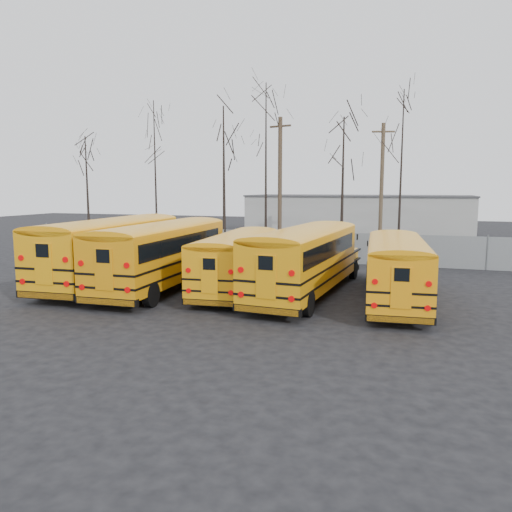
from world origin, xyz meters
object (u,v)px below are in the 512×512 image
(bus_b, at_px, (164,249))
(bus_c, at_px, (238,256))
(bus_a, at_px, (113,245))
(utility_pole_right, at_px, (382,186))
(bus_d, at_px, (306,255))
(utility_pole_left, at_px, (280,184))
(bus_e, at_px, (396,264))

(bus_b, xyz_separation_m, bus_c, (3.61, 0.59, -0.27))
(bus_a, bearing_deg, utility_pole_right, 53.97)
(bus_d, bearing_deg, utility_pole_left, 114.05)
(bus_d, xyz_separation_m, utility_pole_right, (1.86, 18.42, 3.17))
(bus_a, relative_size, bus_d, 1.07)
(bus_a, bearing_deg, bus_c, -0.96)
(bus_a, relative_size, utility_pole_left, 1.22)
(utility_pole_left, relative_size, utility_pole_right, 1.03)
(bus_c, relative_size, utility_pole_right, 1.04)
(bus_d, height_order, utility_pole_right, utility_pole_right)
(bus_b, bearing_deg, bus_a, 172.61)
(bus_c, relative_size, utility_pole_left, 1.01)
(bus_b, bearing_deg, bus_e, -0.31)
(bus_c, xyz_separation_m, utility_pole_left, (-2.02, 14.59, 3.53))
(bus_d, bearing_deg, bus_c, -177.11)
(bus_b, distance_m, bus_e, 10.84)
(bus_c, height_order, bus_d, bus_d)
(bus_c, height_order, utility_pole_left, utility_pole_left)
(bus_b, xyz_separation_m, utility_pole_left, (1.58, 15.18, 3.25))
(bus_d, height_order, utility_pole_left, utility_pole_left)
(bus_d, bearing_deg, utility_pole_right, 88.35)
(utility_pole_right, bearing_deg, bus_e, -99.02)
(bus_c, xyz_separation_m, utility_pole_right, (5.16, 18.35, 3.39))
(bus_a, distance_m, bus_b, 3.09)
(bus_a, distance_m, bus_c, 6.70)
(bus_e, xyz_separation_m, utility_pole_left, (-9.25, 14.83, 3.50))
(bus_d, relative_size, utility_pole_left, 1.15)
(bus_e, relative_size, utility_pole_right, 1.05)
(bus_c, xyz_separation_m, bus_d, (3.29, -0.07, 0.22))
(bus_c, bearing_deg, utility_pole_right, 68.77)
(bus_d, distance_m, utility_pole_right, 18.78)
(utility_pole_left, bearing_deg, bus_b, -79.38)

